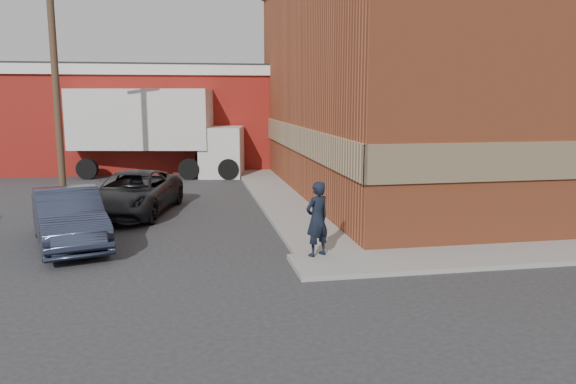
{
  "coord_description": "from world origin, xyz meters",
  "views": [
    {
      "loc": [
        -2.88,
        -13.17,
        3.98
      ],
      "look_at": [
        -0.13,
        1.85,
        1.35
      ],
      "focal_mm": 35.0,
      "sensor_mm": 36.0,
      "label": 1
    }
  ],
  "objects": [
    {
      "name": "warehouse",
      "position": [
        -6.0,
        20.0,
        2.81
      ],
      "size": [
        16.3,
        8.3,
        5.6
      ],
      "color": "maroon",
      "rests_on": "ground"
    },
    {
      "name": "utility_pole",
      "position": [
        -7.5,
        9.0,
        4.75
      ],
      "size": [
        2.0,
        0.26,
        9.0
      ],
      "color": "#4F3727",
      "rests_on": "ground"
    },
    {
      "name": "sidewalk_west",
      "position": [
        0.6,
        9.0,
        0.06
      ],
      "size": [
        1.8,
        18.0,
        0.12
      ],
      "primitive_type": "cube",
      "color": "gray",
      "rests_on": "ground"
    },
    {
      "name": "sedan",
      "position": [
        -6.01,
        2.3,
        0.76
      ],
      "size": [
        2.86,
        4.88,
        1.52
      ],
      "primitive_type": "imported",
      "rotation": [
        0.0,
        0.0,
        0.29
      ],
      "color": "#2D344B",
      "rests_on": "ground"
    },
    {
      "name": "box_truck",
      "position": [
        -4.11,
        15.36,
        2.48
      ],
      "size": [
        9.04,
        4.18,
        4.3
      ],
      "rotation": [
        0.0,
        0.0,
        -0.19
      ],
      "color": "silver",
      "rests_on": "ground"
    },
    {
      "name": "suv_a",
      "position": [
        -4.69,
        6.17,
        0.72
      ],
      "size": [
        3.54,
        5.6,
        1.44
      ],
      "primitive_type": "imported",
      "rotation": [
        0.0,
        0.0,
        -0.24
      ],
      "color": "black",
      "rests_on": "ground"
    },
    {
      "name": "brick_building",
      "position": [
        8.5,
        9.0,
        4.68
      ],
      "size": [
        14.25,
        18.25,
        9.36
      ],
      "color": "#A74C2B",
      "rests_on": "ground"
    },
    {
      "name": "man",
      "position": [
        0.2,
        -0.25,
        1.04
      ],
      "size": [
        0.8,
        0.7,
        1.83
      ],
      "primitive_type": "imported",
      "rotation": [
        0.0,
        0.0,
        3.63
      ],
      "color": "black",
      "rests_on": "sidewalk_south"
    },
    {
      "name": "ground",
      "position": [
        0.0,
        0.0,
        0.0
      ],
      "size": [
        90.0,
        90.0,
        0.0
      ],
      "primitive_type": "plane",
      "color": "#28282B",
      "rests_on": "ground"
    }
  ]
}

